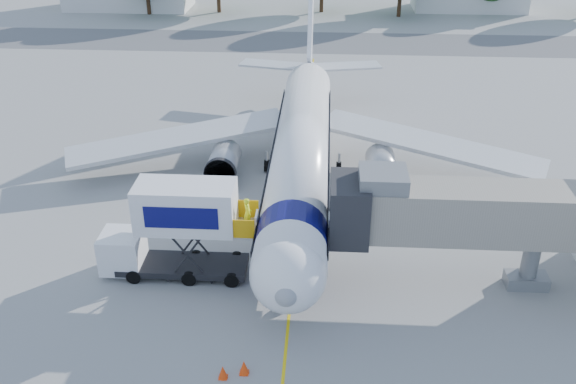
{
  "coord_description": "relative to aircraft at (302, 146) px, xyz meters",
  "views": [
    {
      "loc": [
        1.53,
        -35.73,
        20.58
      ],
      "look_at": [
        -0.5,
        -3.1,
        3.2
      ],
      "focal_mm": 40.0,
      "sensor_mm": 36.0,
      "label": 1
    }
  ],
  "objects": [
    {
      "name": "safety_cone_a",
      "position": [
        -2.65,
        -18.88,
        -2.63
      ],
      "size": [
        0.42,
        0.42,
        0.67
      ],
      "color": "#F83F0D",
      "rests_on": "ground"
    },
    {
      "name": "aircraft",
      "position": [
        0.0,
        0.0,
        0.0
      ],
      "size": [
        34.17,
        37.73,
        11.35
      ],
      "color": "white",
      "rests_on": "ground"
    },
    {
      "name": "guidance_line",
      "position": [
        0.0,
        -4.12,
        -2.94
      ],
      "size": [
        0.15,
        70.0,
        0.01
      ],
      "primitive_type": "cube",
      "color": "yellow",
      "rests_on": "ground"
    },
    {
      "name": "jet_bridge",
      "position": [
        7.99,
        -11.12,
        1.39
      ],
      "size": [
        13.9,
        3.2,
        6.6
      ],
      "color": "gray",
      "rests_on": "ground"
    },
    {
      "name": "catering_hiloader",
      "position": [
        -6.27,
        -11.12,
        -0.19
      ],
      "size": [
        8.5,
        2.44,
        5.5
      ],
      "color": "black",
      "rests_on": "ground"
    },
    {
      "name": "safety_cone_b",
      "position": [
        -1.75,
        -18.55,
        -2.61
      ],
      "size": [
        0.45,
        0.45,
        0.71
      ],
      "color": "#F83F0D",
      "rests_on": "ground"
    },
    {
      "name": "ground",
      "position": [
        0.0,
        -4.12,
        -2.95
      ],
      "size": [
        160.0,
        160.0,
        0.0
      ],
      "primitive_type": "plane",
      "color": "#9C9C99",
      "rests_on": "ground"
    },
    {
      "name": "taxiway_strip",
      "position": [
        0.0,
        37.88,
        -2.94
      ],
      "size": [
        120.0,
        10.0,
        0.01
      ],
      "primitive_type": "cube",
      "color": "#59595B",
      "rests_on": "ground"
    }
  ]
}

